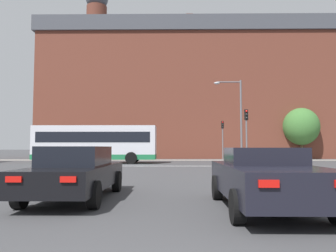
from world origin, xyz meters
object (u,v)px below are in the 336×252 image
object	(u,v)px
car_roadster_right	(265,178)
traffic_light_far_left	(110,137)
pedestrian_waiting	(94,150)
bus_crossing_lead	(96,143)
street_lamp_junction	(236,112)
car_saloon_left	(77,172)
traffic_light_near_right	(246,128)
traffic_light_far_right	(223,134)

from	to	relation	value
car_roadster_right	traffic_light_far_left	bearing A→B (deg)	108.03
traffic_light_far_left	pedestrian_waiting	bearing A→B (deg)	161.88
bus_crossing_lead	street_lamp_junction	world-z (taller)	street_lamp_junction
street_lamp_junction	pedestrian_waiting	distance (m)	16.40
car_roadster_right	pedestrian_waiting	world-z (taller)	pedestrian_waiting
car_roadster_right	traffic_light_far_left	xyz separation A→B (m)	(-8.77, 27.71, 1.85)
car_saloon_left	pedestrian_waiting	xyz separation A→B (m)	(-5.99, 26.86, 0.34)
traffic_light_near_right	traffic_light_far_left	size ratio (longest dim) A/B	1.14
traffic_light_near_right	traffic_light_far_left	world-z (taller)	traffic_light_near_right
pedestrian_waiting	traffic_light_far_right	bearing A→B (deg)	-174.48
car_saloon_left	traffic_light_far_right	world-z (taller)	traffic_light_far_right
car_saloon_left	pedestrian_waiting	world-z (taller)	pedestrian_waiting
car_saloon_left	street_lamp_junction	world-z (taller)	street_lamp_junction
traffic_light_far_right	street_lamp_junction	distance (m)	7.64
bus_crossing_lead	traffic_light_far_left	bearing A→B (deg)	-0.35
bus_crossing_lead	pedestrian_waiting	bearing A→B (deg)	14.95
bus_crossing_lead	street_lamp_junction	distance (m)	12.57
traffic_light_far_right	pedestrian_waiting	world-z (taller)	traffic_light_far_right
car_saloon_left	car_roadster_right	world-z (taller)	car_saloon_left
car_saloon_left	pedestrian_waiting	bearing A→B (deg)	102.77
bus_crossing_lead	traffic_light_near_right	xyz separation A→B (m)	(12.39, -3.87, 1.12)
traffic_light_far_right	traffic_light_far_left	size ratio (longest dim) A/B	1.13
car_saloon_left	car_roadster_right	bearing A→B (deg)	-17.20
traffic_light_far_right	traffic_light_far_left	xyz separation A→B (m)	(-12.20, -0.48, -0.31)
car_roadster_right	bus_crossing_lead	bearing A→B (deg)	112.87
street_lamp_junction	pedestrian_waiting	world-z (taller)	street_lamp_junction
street_lamp_junction	traffic_light_far_right	bearing A→B (deg)	90.21
car_roadster_right	traffic_light_far_right	bearing A→B (deg)	83.53
car_saloon_left	street_lamp_junction	bearing A→B (deg)	67.28
traffic_light_near_right	street_lamp_junction	bearing A→B (deg)	92.30
traffic_light_far_left	pedestrian_waiting	size ratio (longest dim) A/B	2.09
bus_crossing_lead	traffic_light_far_left	size ratio (longest dim) A/B	2.81
traffic_light_near_right	pedestrian_waiting	world-z (taller)	traffic_light_near_right
traffic_light_far_left	street_lamp_junction	size ratio (longest dim) A/B	0.52
car_saloon_left	traffic_light_far_right	size ratio (longest dim) A/B	1.13
street_lamp_junction	car_saloon_left	bearing A→B (deg)	-112.92
car_saloon_left	pedestrian_waiting	size ratio (longest dim) A/B	2.67
bus_crossing_lead	street_lamp_junction	xyz separation A→B (m)	(12.27, -0.66, 2.68)
car_saloon_left	traffic_light_far_left	size ratio (longest dim) A/B	1.28
traffic_light_far_right	traffic_light_near_right	world-z (taller)	traffic_light_near_right
car_roadster_right	traffic_light_near_right	bearing A→B (deg)	78.89
bus_crossing_lead	pedestrian_waiting	size ratio (longest dim) A/B	5.88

